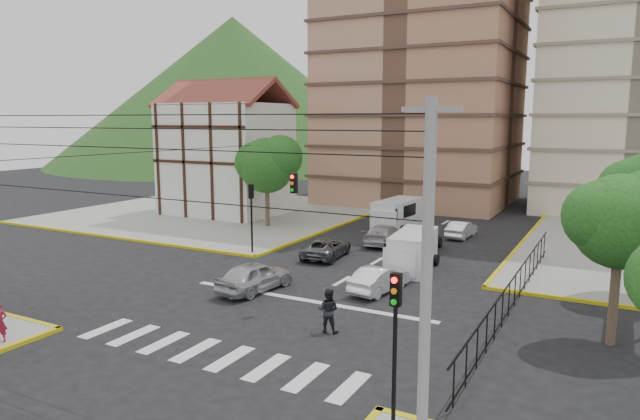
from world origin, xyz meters
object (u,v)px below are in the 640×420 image
Objects in this scene: van_right_lane at (412,252)px; pedestrian_crosswalk at (328,310)px; traffic_light_nw at (251,207)px; traffic_light_se at (395,325)px; car_silver_front_left at (255,276)px; van_left_lane at (396,216)px; car_white_front_right at (379,279)px.

van_right_lane is 10.77m from pedestrian_crosswalk.
traffic_light_nw is 14.55m from pedestrian_crosswalk.
traffic_light_se is 0.98× the size of car_silver_front_left.
car_white_front_right is (5.04, -15.70, -0.50)m from van_left_lane.
pedestrian_crosswalk is (-5.05, 5.83, -2.19)m from traffic_light_se.
car_white_front_right is at bearing 113.91° from traffic_light_se.
car_silver_front_left is at bearing -38.88° from pedestrian_crosswalk.
car_white_front_right is 2.17× the size of pedestrian_crosswalk.
van_right_lane is at bearing -60.19° from van_left_lane.
van_right_lane is 1.13× the size of car_silver_front_left.
pedestrian_crosswalk is at bearing 100.86° from car_white_front_right.
pedestrian_crosswalk is at bearing 158.17° from car_silver_front_left.
van_right_lane is (-5.21, 16.59, -2.04)m from traffic_light_se.
car_silver_front_left is 2.44× the size of pedestrian_crosswalk.
car_white_front_right is at bearing -19.47° from traffic_light_nw.
van_right_lane is 0.93× the size of van_left_lane.
traffic_light_nw is 0.98× the size of car_silver_front_left.
traffic_light_nw reaches higher than van_left_lane.
traffic_light_se reaches higher than car_silver_front_left.
car_silver_front_left is 1.13× the size of car_white_front_right.
van_left_lane is (-5.13, 11.06, 0.08)m from van_right_lane.
pedestrian_crosswalk is (0.16, -10.76, -0.15)m from van_right_lane.
van_right_lane is 1.27× the size of car_white_front_right.
traffic_light_se is 29.59m from van_left_lane.
car_white_front_right is at bearing -97.38° from pedestrian_crosswalk.
traffic_light_se is 13.31m from car_white_front_right.
van_right_lane is at bearing 5.45° from traffic_light_nw.
traffic_light_se is at bearing -64.57° from van_left_lane.
van_right_lane is 12.20m from van_left_lane.
traffic_light_nw reaches higher than van_right_lane.
car_white_front_right is at bearing -145.72° from car_silver_front_left.
traffic_light_nw reaches higher than car_silver_front_left.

